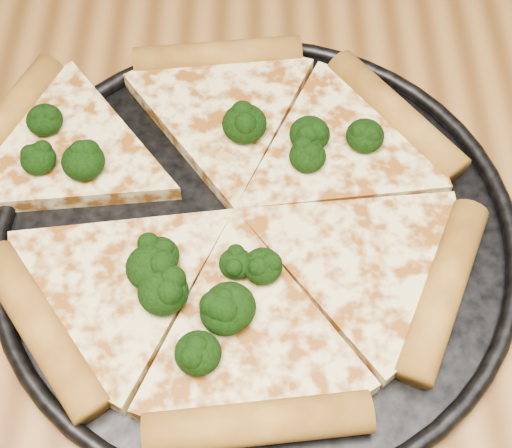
{
  "coord_description": "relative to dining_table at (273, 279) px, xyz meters",
  "views": [
    {
      "loc": [
        -0.01,
        -0.29,
        1.21
      ],
      "look_at": [
        -0.01,
        -0.01,
        0.77
      ],
      "focal_mm": 50.78,
      "sensor_mm": 36.0,
      "label": 1
    }
  ],
  "objects": [
    {
      "name": "dining_table",
      "position": [
        0.0,
        0.0,
        0.0
      ],
      "size": [
        1.2,
        0.9,
        0.75
      ],
      "color": "olive",
      "rests_on": "ground"
    },
    {
      "name": "pizza_pan",
      "position": [
        -0.01,
        -0.01,
        0.1
      ],
      "size": [
        0.38,
        0.38,
        0.02
      ],
      "color": "black",
      "rests_on": "dining_table"
    },
    {
      "name": "pizza",
      "position": [
        -0.04,
        0.0,
        0.11
      ],
      "size": [
        0.41,
        0.35,
        0.03
      ],
      "rotation": [
        0.0,
        0.0,
        0.11
      ],
      "color": "#FDEA9B",
      "rests_on": "pizza_pan"
    },
    {
      "name": "broccoli_florets",
      "position": [
        -0.05,
        -0.02,
        0.12
      ],
      "size": [
        0.27,
        0.22,
        0.03
      ],
      "color": "black",
      "rests_on": "pizza"
    }
  ]
}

